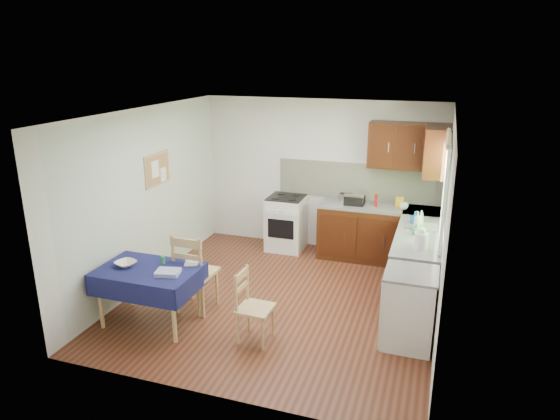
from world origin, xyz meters
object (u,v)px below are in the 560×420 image
(toaster, at_px, (346,199))
(kettle, at_px, (421,239))
(dish_rack, at_px, (421,225))
(sandwich_press, at_px, (355,199))
(chair_far, at_px, (194,270))
(dining_table, at_px, (149,277))
(chair_near, at_px, (252,304))

(toaster, height_order, kettle, kettle)
(toaster, height_order, dish_rack, dish_rack)
(sandwich_press, bearing_deg, toaster, 175.33)
(chair_far, bearing_deg, kettle, -162.27)
(dining_table, height_order, kettle, kettle)
(dining_table, bearing_deg, chair_far, 39.36)
(toaster, xyz_separation_m, sandwich_press, (0.13, 0.01, 0.00))
(chair_far, distance_m, sandwich_press, 2.92)
(toaster, height_order, sandwich_press, toaster)
(kettle, bearing_deg, chair_far, -164.02)
(dining_table, distance_m, dish_rack, 3.69)
(toaster, bearing_deg, dining_table, -139.48)
(sandwich_press, distance_m, dish_rack, 1.33)
(dish_rack, relative_size, kettle, 1.50)
(dining_table, distance_m, kettle, 3.33)
(toaster, xyz_separation_m, kettle, (1.24, -1.62, 0.04))
(dish_rack, distance_m, kettle, 0.85)
(chair_far, height_order, sandwich_press, sandwich_press)
(sandwich_press, bearing_deg, chair_near, -111.40)
(dining_table, relative_size, dish_rack, 2.81)
(chair_far, xyz_separation_m, dish_rack, (2.67, 1.62, 0.36))
(sandwich_press, bearing_deg, kettle, -64.35)
(chair_far, height_order, kettle, kettle)
(dining_table, relative_size, toaster, 5.14)
(dining_table, xyz_separation_m, dish_rack, (3.04, 2.06, 0.31))
(chair_near, bearing_deg, sandwich_press, -10.49)
(dish_rack, height_order, kettle, kettle)
(chair_far, distance_m, chair_near, 1.05)
(dish_rack, xyz_separation_m, kettle, (0.03, -0.84, 0.10))
(dish_rack, bearing_deg, toaster, 140.03)
(toaster, bearing_deg, chair_near, -116.94)
(toaster, distance_m, dish_rack, 1.44)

